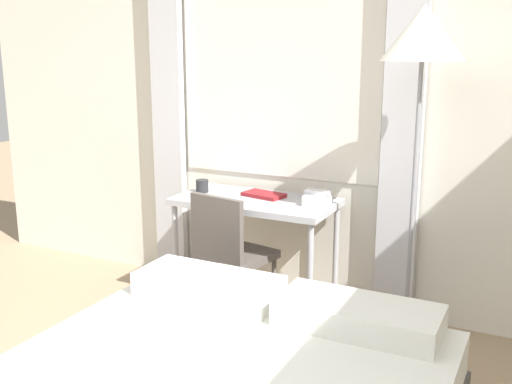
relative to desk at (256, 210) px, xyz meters
name	(u,v)px	position (x,y,z in m)	size (l,w,h in m)	color
wall_back_with_window	(325,102)	(0.32, 0.34, 0.67)	(5.80, 0.13, 2.70)	silver
desk	(256,210)	(0.00, 0.00, 0.00)	(1.01, 0.53, 0.76)	#B2B2B7
desk_chair	(229,250)	(-0.06, -0.25, -0.20)	(0.47, 0.47, 0.84)	#59514C
standing_lamp	(422,54)	(1.00, -0.09, 0.97)	(0.43, 0.43, 1.90)	#4C4C51
telephone	(318,198)	(0.40, 0.04, 0.11)	(0.15, 0.19, 0.09)	silver
book	(264,195)	(0.02, 0.08, 0.09)	(0.29, 0.20, 0.02)	maroon
mug	(202,186)	(-0.40, 0.00, 0.12)	(0.08, 0.08, 0.08)	#262628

